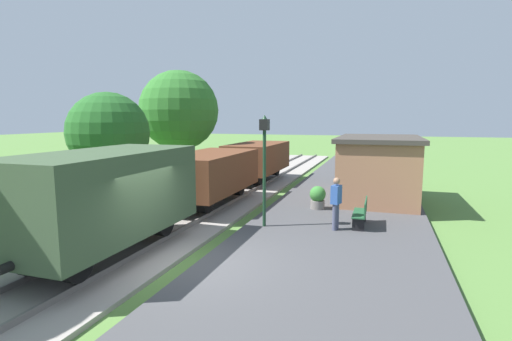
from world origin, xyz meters
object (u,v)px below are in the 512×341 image
bench_down_platform (371,173)px  potted_planter (318,197)px  tree_trackside_far (108,133)px  tree_field_left (179,110)px  person_waiting (336,201)px  lamp_post_near (264,150)px  station_hut (378,167)px  bench_near_hut (362,212)px  freight_train (204,175)px

bench_down_platform → potted_planter: 8.12m
tree_trackside_far → tree_field_left: bearing=89.8°
person_waiting → tree_field_left: tree_field_left is taller
bench_down_platform → tree_trackside_far: (-10.78, -9.02, 2.49)m
lamp_post_near → tree_field_left: 11.27m
person_waiting → potted_planter: (-1.02, 2.74, -0.46)m
bench_down_platform → potted_planter: (-1.80, -7.92, 0.00)m
bench_down_platform → person_waiting: bearing=-94.2°
lamp_post_near → tree_trackside_far: (-7.68, 1.96, 0.41)m
station_hut → tree_field_left: size_ratio=0.88×
potted_planter → lamp_post_near: lamp_post_near is taller
bench_near_hut → tree_trackside_far: size_ratio=0.30×
tree_field_left → bench_near_hut: bearing=-33.6°
person_waiting → freight_train: bearing=-2.6°
bench_near_hut → tree_trackside_far: (-10.78, 0.97, 2.49)m
potted_planter → freight_train: bearing=-170.1°
potted_planter → tree_trackside_far: 9.38m
lamp_post_near → station_hut: bearing=59.3°
tree_trackside_far → person_waiting: bearing=-9.3°
station_hut → tree_field_left: tree_field_left is taller
person_waiting → bench_near_hut: bearing=-122.7°
freight_train → bench_near_hut: freight_train is taller
bench_down_platform → lamp_post_near: bearing=-105.8°
tree_trackside_far → bench_near_hut: bearing=-5.1°
freight_train → station_hut: (6.80, 3.69, 0.15)m
station_hut → bench_down_platform: 5.13m
bench_down_platform → person_waiting: (-0.78, -10.66, 0.46)m
freight_train → tree_trackside_far: size_ratio=3.90×
potted_planter → lamp_post_near: size_ratio=0.25×
bench_near_hut → person_waiting: 1.13m
bench_near_hut → bench_down_platform: size_ratio=1.00×
bench_near_hut → tree_field_left: 13.40m
tree_trackside_far → tree_field_left: 6.27m
station_hut → bench_near_hut: bearing=-95.0°
bench_down_platform → tree_trackside_far: bearing=-140.1°
person_waiting → bench_down_platform: bearing=-77.6°
station_hut → person_waiting: 5.78m
station_hut → bench_near_hut: (-0.43, -4.96, -0.93)m
freight_train → lamp_post_near: size_ratio=5.24×
bench_down_platform → tree_field_left: size_ratio=0.23×
bench_near_hut → lamp_post_near: size_ratio=0.41×
freight_train → bench_down_platform: 10.82m
bench_down_platform → lamp_post_near: 11.59m
tree_trackside_far → lamp_post_near: bearing=-14.3°
freight_train → potted_planter: (4.57, 0.80, -0.78)m
person_waiting → tree_trackside_far: tree_trackside_far is taller
person_waiting → lamp_post_near: lamp_post_near is taller
bench_down_platform → station_hut: bearing=-85.1°
tree_field_left → lamp_post_near: bearing=-46.7°
potted_planter → bench_down_platform: bearing=77.2°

